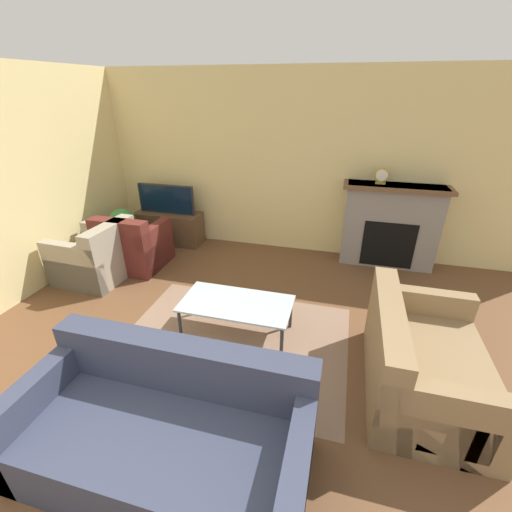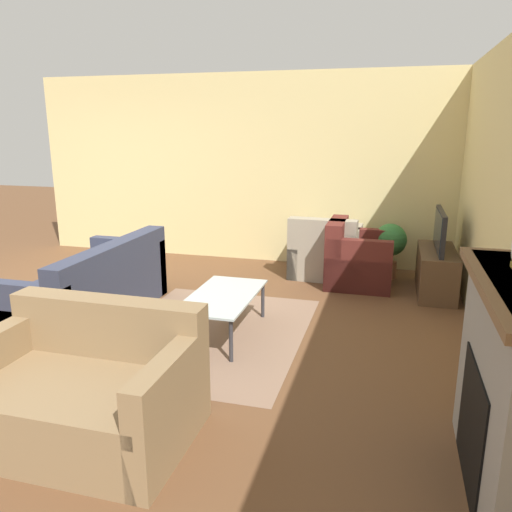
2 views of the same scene
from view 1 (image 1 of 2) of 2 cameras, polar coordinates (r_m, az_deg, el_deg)
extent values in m
cube|color=beige|center=(5.43, 2.70, 14.98)|extent=(8.29, 0.06, 2.70)
cube|color=#896B56|center=(3.74, -3.78, -13.93)|extent=(2.35, 1.79, 0.00)
cube|color=gray|center=(5.36, 21.39, 4.69)|extent=(1.31, 0.36, 1.21)
cube|color=black|center=(5.27, 21.15, 1.70)|extent=(0.72, 0.01, 0.68)
cube|color=brown|center=(5.16, 22.47, 10.55)|extent=(1.43, 0.42, 0.05)
cube|color=brown|center=(6.04, -14.21, 4.63)|extent=(1.11, 0.42, 0.53)
cube|color=#232328|center=(5.88, -14.75, 9.18)|extent=(0.96, 0.05, 0.48)
cube|color=black|center=(5.86, -14.87, 9.10)|extent=(0.92, 0.01, 0.44)
cube|color=#33384C|center=(2.74, -15.02, -28.42)|extent=(1.96, 0.92, 0.42)
cube|color=#33384C|center=(2.64, -12.20, -17.28)|extent=(1.96, 0.20, 0.40)
cube|color=#33384C|center=(3.11, -31.15, -20.63)|extent=(0.14, 0.92, 0.66)
cube|color=#33384C|center=(2.46, 6.98, -32.00)|extent=(0.14, 0.92, 0.66)
cube|color=#8C704C|center=(3.43, 26.35, -16.98)|extent=(0.94, 1.39, 0.42)
cube|color=#8C704C|center=(3.11, 21.15, -10.99)|extent=(0.20, 1.39, 0.40)
cube|color=#8C704C|center=(2.92, 28.92, -23.45)|extent=(0.94, 0.14, 0.66)
cube|color=#8C704C|center=(3.85, 25.25, -9.38)|extent=(0.94, 0.14, 0.66)
cube|color=#9E937F|center=(5.26, -25.19, -1.14)|extent=(0.87, 0.91, 0.42)
cube|color=#9E937F|center=(4.90, -23.27, 2.58)|extent=(0.23, 0.88, 0.40)
cube|color=#9E937F|center=(5.46, -22.99, 1.66)|extent=(0.84, 0.17, 0.66)
cube|color=#9E937F|center=(4.98, -28.11, -1.75)|extent=(0.84, 0.17, 0.66)
cube|color=#5B231E|center=(5.40, -19.35, 0.63)|extent=(0.83, 0.80, 0.42)
cube|color=#5B231E|center=(5.02, -21.86, 3.41)|extent=(0.83, 0.20, 0.40)
cube|color=#5B231E|center=(5.17, -16.36, 1.40)|extent=(0.14, 0.80, 0.66)
cube|color=#5B231E|center=(5.55, -22.50, 2.14)|extent=(0.14, 0.80, 0.66)
cylinder|color=#333338|center=(3.71, -12.54, -11.24)|extent=(0.04, 0.04, 0.38)
cylinder|color=#333338|center=(3.42, 4.28, -14.31)|extent=(0.04, 0.04, 0.38)
cylinder|color=#333338|center=(4.08, -9.35, -7.08)|extent=(0.04, 0.04, 0.38)
cylinder|color=#333338|center=(3.82, 5.78, -9.42)|extent=(0.04, 0.04, 0.38)
cube|color=silver|center=(3.60, -3.30, -7.89)|extent=(1.15, 0.59, 0.02)
cylinder|color=#AD704C|center=(5.93, -20.75, 1.62)|extent=(0.21, 0.21, 0.22)
cylinder|color=#4C3823|center=(5.86, -21.02, 3.15)|extent=(0.03, 0.03, 0.13)
sphere|color=#387F3D|center=(5.78, -21.39, 5.28)|extent=(0.43, 0.43, 0.43)
cube|color=#B79338|center=(5.16, 20.01, 11.40)|extent=(0.13, 0.07, 0.03)
cylinder|color=#B79338|center=(5.13, 20.20, 12.57)|extent=(0.19, 0.07, 0.19)
cylinder|color=white|center=(5.10, 20.22, 12.48)|extent=(0.15, 0.00, 0.15)
camera|label=2|loc=(5.44, 53.34, 11.13)|focal=35.00mm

